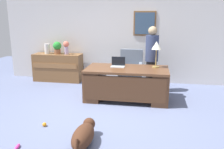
# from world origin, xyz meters

# --- Properties ---
(ground_plane) EXTENTS (12.00, 12.00, 0.00)m
(ground_plane) POSITION_xyz_m (0.00, 0.00, 0.00)
(ground_plane) COLOR slate
(back_wall) EXTENTS (7.00, 0.16, 2.70)m
(back_wall) POSITION_xyz_m (0.00, 2.60, 1.35)
(back_wall) COLOR silver
(back_wall) RESTS_ON ground_plane
(desk) EXTENTS (1.87, 0.98, 0.74)m
(desk) POSITION_xyz_m (0.35, 0.96, 0.40)
(desk) COLOR brown
(desk) RESTS_ON ground_plane
(credenza) EXTENTS (1.42, 0.50, 0.81)m
(credenza) POSITION_xyz_m (-1.85, 2.25, 0.40)
(credenza) COLOR brown
(credenza) RESTS_ON ground_plane
(armchair) EXTENTS (0.60, 0.59, 1.02)m
(armchair) POSITION_xyz_m (0.34, 1.97, 0.47)
(armchair) COLOR slate
(armchair) RESTS_ON ground_plane
(person_standing) EXTENTS (0.32, 0.32, 1.65)m
(person_standing) POSITION_xyz_m (0.89, 1.68, 0.85)
(person_standing) COLOR #262323
(person_standing) RESTS_ON ground_plane
(dog_lying) EXTENTS (0.30, 0.86, 0.30)m
(dog_lying) POSITION_xyz_m (-0.06, -1.15, 0.15)
(dog_lying) COLOR #472819
(dog_lying) RESTS_ON ground_plane
(laptop) EXTENTS (0.32, 0.22, 0.22)m
(laptop) POSITION_xyz_m (0.12, 1.13, 0.80)
(laptop) COLOR #B2B5BA
(laptop) RESTS_ON desk
(desk_lamp) EXTENTS (0.22, 0.22, 0.60)m
(desk_lamp) POSITION_xyz_m (0.99, 1.19, 1.21)
(desk_lamp) COLOR #9E8447
(desk_lamp) RESTS_ON desk
(vase_with_flowers) EXTENTS (0.17, 0.17, 0.38)m
(vase_with_flowers) POSITION_xyz_m (-1.57, 2.25, 1.03)
(vase_with_flowers) COLOR #B39CBD
(vase_with_flowers) RESTS_ON credenza
(vase_empty) EXTENTS (0.16, 0.16, 0.29)m
(vase_empty) POSITION_xyz_m (-2.16, 2.25, 0.95)
(vase_empty) COLOR silver
(vase_empty) RESTS_ON credenza
(potted_plant) EXTENTS (0.24, 0.24, 0.36)m
(potted_plant) POSITION_xyz_m (-1.84, 2.25, 1.01)
(potted_plant) COLOR brown
(potted_plant) RESTS_ON credenza
(dog_toy_ball) EXTENTS (0.07, 0.07, 0.07)m
(dog_toy_ball) POSITION_xyz_m (-0.92, -0.69, 0.04)
(dog_toy_ball) COLOR orange
(dog_toy_ball) RESTS_ON ground_plane
(dog_toy_bone) EXTENTS (0.08, 0.18, 0.05)m
(dog_toy_bone) POSITION_xyz_m (-0.99, -1.44, 0.03)
(dog_toy_bone) COLOR #D8338C
(dog_toy_bone) RESTS_ON ground_plane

